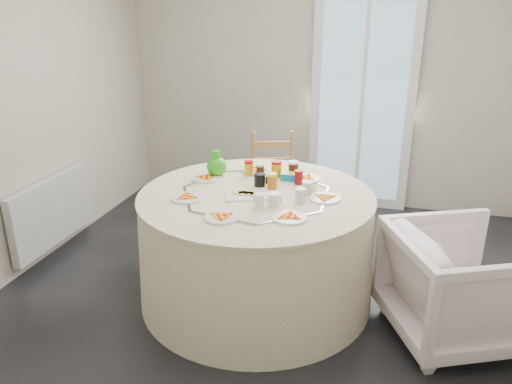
% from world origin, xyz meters
% --- Properties ---
extents(floor, '(4.00, 4.00, 0.00)m').
position_xyz_m(floor, '(0.00, 0.00, 0.00)').
color(floor, black).
rests_on(floor, ground).
extents(wall_back, '(4.00, 0.02, 2.60)m').
position_xyz_m(wall_back, '(0.00, 2.00, 1.30)').
color(wall_back, '#BCB5A3').
rests_on(wall_back, floor).
extents(wall_left, '(0.02, 4.00, 2.60)m').
position_xyz_m(wall_left, '(-2.00, 0.00, 1.30)').
color(wall_left, '#BCB5A3').
rests_on(wall_left, floor).
extents(glass_door, '(1.00, 0.08, 2.10)m').
position_xyz_m(glass_door, '(0.40, 1.95, 1.05)').
color(glass_door, silver).
rests_on(glass_door, floor).
extents(radiator, '(0.07, 1.00, 0.55)m').
position_xyz_m(radiator, '(-1.94, 0.20, 0.38)').
color(radiator, silver).
rests_on(radiator, floor).
extents(table, '(1.64, 1.64, 0.83)m').
position_xyz_m(table, '(-0.15, -0.01, 0.38)').
color(table, '#FCEEC6').
rests_on(table, floor).
extents(wooden_chair, '(0.51, 0.49, 0.91)m').
position_xyz_m(wooden_chair, '(-0.28, 1.10, 0.47)').
color(wooden_chair, tan).
rests_on(wooden_chair, floor).
extents(armchair, '(0.98, 1.00, 0.79)m').
position_xyz_m(armchair, '(1.17, -0.13, 0.39)').
color(armchair, white).
rests_on(armchair, floor).
extents(place_settings, '(1.49, 1.49, 0.02)m').
position_xyz_m(place_settings, '(-0.15, -0.01, 0.77)').
color(place_settings, white).
rests_on(place_settings, table).
extents(jar_cluster, '(0.48, 0.29, 0.13)m').
position_xyz_m(jar_cluster, '(-0.11, 0.30, 0.82)').
color(jar_cluster, '#84410B').
rests_on(jar_cluster, table).
extents(butter_tub, '(0.14, 0.10, 0.06)m').
position_xyz_m(butter_tub, '(0.02, 0.33, 0.79)').
color(butter_tub, '#037FA6').
rests_on(butter_tub, table).
extents(green_pitcher, '(0.18, 0.18, 0.19)m').
position_xyz_m(green_pitcher, '(-0.52, 0.27, 0.87)').
color(green_pitcher, green).
rests_on(green_pitcher, table).
extents(cheese_platter, '(0.33, 0.27, 0.04)m').
position_xyz_m(cheese_platter, '(-0.19, -0.07, 0.77)').
color(cheese_platter, white).
rests_on(cheese_platter, table).
extents(mugs_glasses, '(0.77, 0.77, 0.11)m').
position_xyz_m(mugs_glasses, '(0.02, 0.03, 0.81)').
color(mugs_glasses, gray).
rests_on(mugs_glasses, table).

